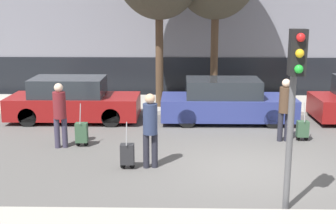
# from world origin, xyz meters

# --- Properties ---
(ground_plane) EXTENTS (80.00, 80.00, 0.00)m
(ground_plane) POSITION_xyz_m (0.00, 0.00, 0.00)
(ground_plane) COLOR #565451
(sidewalk_far) EXTENTS (28.00, 3.00, 0.12)m
(sidewalk_far) POSITION_xyz_m (0.00, 7.00, 0.06)
(sidewalk_far) COLOR #A39E93
(sidewalk_far) RESTS_ON ground_plane
(parked_car_0) EXTENTS (4.28, 1.74, 1.45)m
(parked_car_0) POSITION_xyz_m (-5.04, 4.56, 0.67)
(parked_car_0) COLOR maroon
(parked_car_0) RESTS_ON ground_plane
(parked_car_1) EXTENTS (4.36, 1.74, 1.42)m
(parked_car_1) POSITION_xyz_m (0.04, 4.53, 0.66)
(parked_car_1) COLOR navy
(parked_car_1) RESTS_ON ground_plane
(pedestrian_left) EXTENTS (0.34, 0.34, 1.77)m
(pedestrian_left) POSITION_xyz_m (-4.71, 1.56, 1.01)
(pedestrian_left) COLOR #383347
(pedestrian_left) RESTS_ON ground_plane
(trolley_left) EXTENTS (0.34, 0.29, 1.20)m
(trolley_left) POSITION_xyz_m (-4.18, 1.69, 0.39)
(trolley_left) COLOR #335138
(trolley_left) RESTS_ON ground_plane
(pedestrian_center) EXTENTS (0.35, 0.34, 1.79)m
(pedestrian_center) POSITION_xyz_m (-2.20, 0.03, 1.02)
(pedestrian_center) COLOR #23232D
(pedestrian_center) RESTS_ON ground_plane
(trolley_center) EXTENTS (0.34, 0.29, 1.14)m
(trolley_center) POSITION_xyz_m (-2.74, -0.06, 0.36)
(trolley_center) COLOR #262628
(trolley_center) RESTS_ON ground_plane
(pedestrian_right) EXTENTS (0.35, 0.34, 1.79)m
(pedestrian_right) POSITION_xyz_m (1.45, 2.32, 1.02)
(pedestrian_right) COLOR #23232D
(pedestrian_right) RESTS_ON ground_plane
(trolley_right) EXTENTS (0.34, 0.29, 1.11)m
(trolley_right) POSITION_xyz_m (2.00, 2.37, 0.34)
(trolley_right) COLOR #335138
(trolley_right) RESTS_ON ground_plane
(traffic_light) EXTENTS (0.28, 0.47, 3.40)m
(traffic_light) POSITION_xyz_m (0.50, -2.37, 2.43)
(traffic_light) COLOR #515154
(traffic_light) RESTS_ON ground_plane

